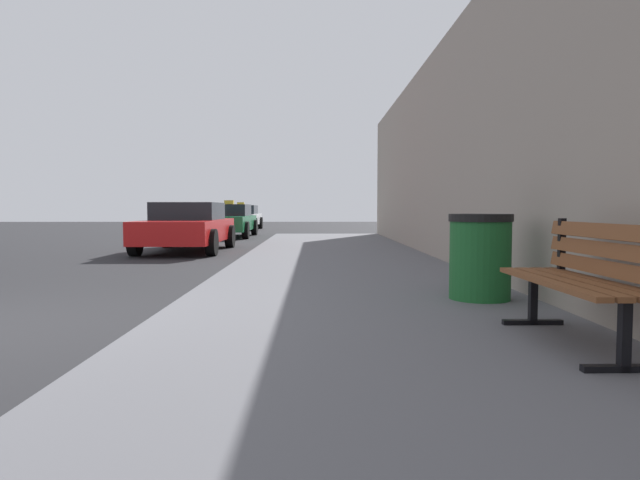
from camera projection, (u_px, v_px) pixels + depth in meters
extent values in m
cube|color=#5B5B60|center=(375.00, 327.00, 4.79)|extent=(4.00, 32.00, 0.15)
cube|color=gray|center=(631.00, 90.00, 4.69)|extent=(0.70, 32.00, 4.28)
cube|color=brown|center=(546.00, 282.00, 3.86)|extent=(0.13, 1.56, 0.04)
cube|color=brown|center=(563.00, 282.00, 3.87)|extent=(0.13, 1.56, 0.04)
cube|color=brown|center=(581.00, 282.00, 3.87)|extent=(0.13, 1.56, 0.04)
cube|color=brown|center=(598.00, 282.00, 3.87)|extent=(0.13, 1.56, 0.04)
cube|color=brown|center=(603.00, 268.00, 3.87)|extent=(0.07, 1.56, 0.11)
cube|color=brown|center=(603.00, 250.00, 3.86)|extent=(0.07, 1.56, 0.11)
cube|color=brown|center=(604.00, 231.00, 3.85)|extent=(0.07, 1.56, 0.11)
cube|color=black|center=(624.00, 334.00, 3.23)|extent=(0.06, 0.06, 0.45)
cube|color=black|center=(623.00, 368.00, 3.24)|extent=(0.50, 0.07, 0.04)
cube|color=black|center=(533.00, 298.00, 4.54)|extent=(0.06, 0.06, 0.45)
cube|color=black|center=(532.00, 322.00, 4.55)|extent=(0.50, 0.07, 0.04)
cube|color=black|center=(562.00, 245.00, 4.52)|extent=(0.05, 0.05, 0.44)
cylinder|color=#195926|center=(480.00, 260.00, 5.82)|extent=(0.64, 0.64, 0.83)
cylinder|color=black|center=(481.00, 218.00, 5.79)|extent=(0.67, 0.67, 0.08)
cube|color=red|center=(187.00, 230.00, 14.09)|extent=(1.79, 4.30, 0.55)
cube|color=black|center=(189.00, 211.00, 14.27)|extent=(1.58, 1.94, 0.45)
cylinder|color=black|center=(212.00, 242.00, 12.74)|extent=(0.22, 0.64, 0.64)
cylinder|color=black|center=(135.00, 242.00, 12.72)|extent=(0.22, 0.64, 0.64)
cylinder|color=black|center=(230.00, 236.00, 15.48)|extent=(0.22, 0.64, 0.64)
cylinder|color=black|center=(167.00, 236.00, 15.47)|extent=(0.22, 0.64, 0.64)
cube|color=#196638|center=(228.00, 223.00, 21.17)|extent=(1.71, 4.47, 0.55)
cube|color=black|center=(229.00, 210.00, 21.36)|extent=(1.50, 2.01, 0.45)
cube|color=yellow|center=(229.00, 202.00, 21.34)|extent=(0.36, 0.14, 0.16)
cylinder|color=black|center=(246.00, 230.00, 19.76)|extent=(0.22, 0.64, 0.64)
cylinder|color=black|center=(199.00, 230.00, 19.74)|extent=(0.22, 0.64, 0.64)
cylinder|color=black|center=(254.00, 227.00, 22.62)|extent=(0.22, 0.64, 0.64)
cylinder|color=black|center=(213.00, 227.00, 22.60)|extent=(0.22, 0.64, 0.64)
cube|color=white|center=(240.00, 219.00, 28.22)|extent=(1.81, 4.35, 0.55)
cube|color=black|center=(241.00, 210.00, 28.40)|extent=(1.60, 1.96, 0.45)
cube|color=yellow|center=(241.00, 204.00, 28.39)|extent=(0.36, 0.14, 0.16)
cylinder|color=black|center=(255.00, 224.00, 26.85)|extent=(0.22, 0.64, 0.64)
cylinder|color=black|center=(218.00, 224.00, 26.83)|extent=(0.22, 0.64, 0.64)
cylinder|color=black|center=(260.00, 223.00, 29.63)|extent=(0.22, 0.64, 0.64)
cylinder|color=black|center=(227.00, 223.00, 29.61)|extent=(0.22, 0.64, 0.64)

